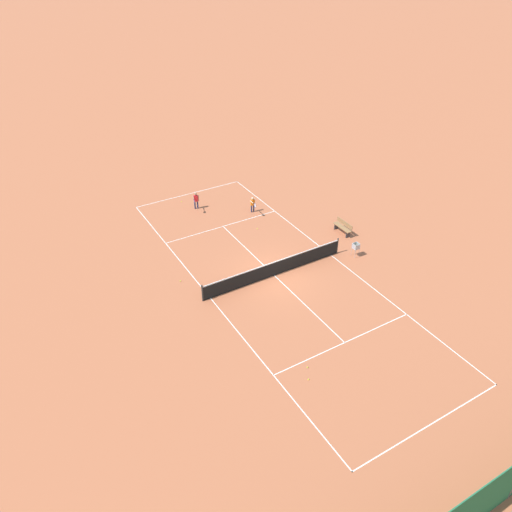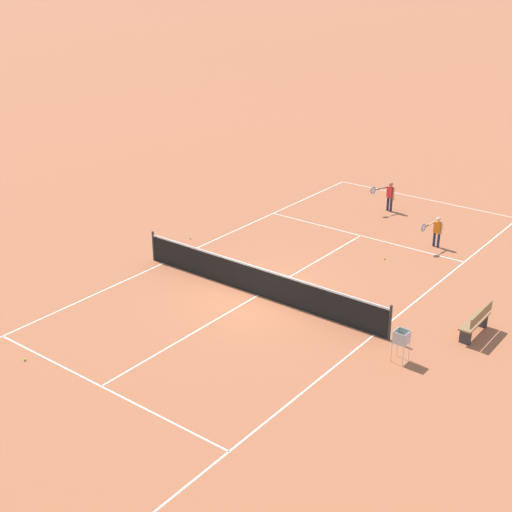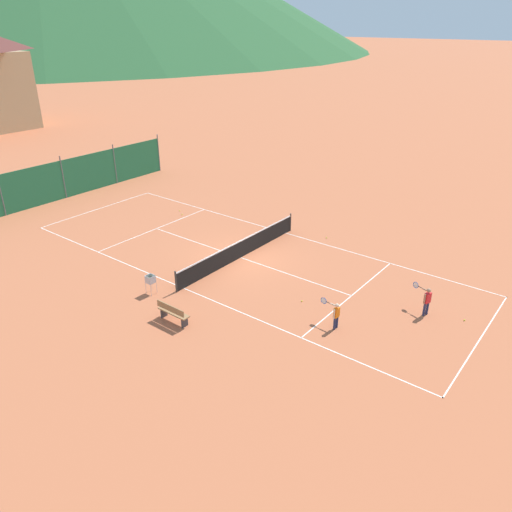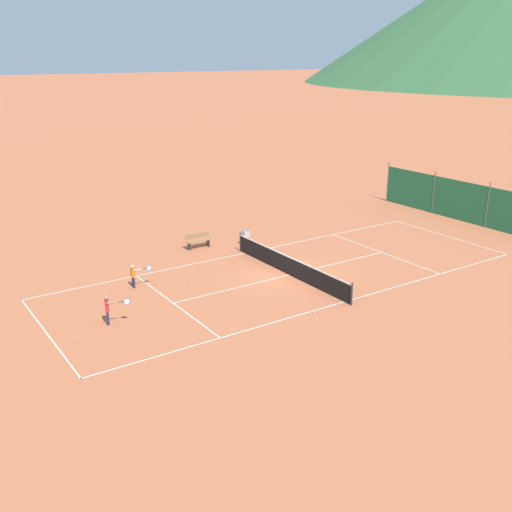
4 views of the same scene
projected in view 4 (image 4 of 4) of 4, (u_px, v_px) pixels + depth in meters
ground_plane at (289, 275)px, 29.83m from camera, size 600.00×600.00×0.00m
court_line_markings at (289, 275)px, 29.83m from camera, size 8.25×23.85×0.01m
tennis_net at (289, 265)px, 29.67m from camera, size 9.18×0.08×1.06m
windscreen_fence_far at (487, 207)px, 37.55m from camera, size 17.28×0.08×2.90m
player_far_baseline at (108, 308)px, 24.21m from camera, size 0.69×0.96×1.24m
player_near_baseline at (134, 274)px, 28.03m from camera, size 0.44×0.95×1.14m
tennis_ball_alley_left at (422, 263)px, 31.42m from camera, size 0.07×0.07×0.07m
tennis_ball_service_box at (317, 319)px, 24.80m from camera, size 0.07×0.07×0.07m
tennis_ball_mid_court at (184, 283)px, 28.64m from camera, size 0.07×0.07×0.07m
tennis_ball_by_net_left at (77, 337)px, 23.25m from camera, size 0.07×0.07×0.07m
tennis_ball_far_corner at (435, 263)px, 31.44m from camera, size 0.07×0.07×0.07m
ball_hopper at (246, 234)px, 34.23m from camera, size 0.36×0.36×0.89m
courtside_bench at (198, 240)px, 33.80m from camera, size 0.36×1.50×0.84m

